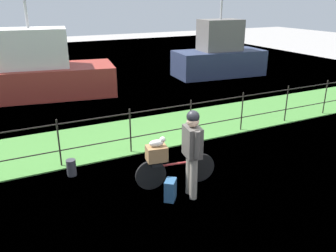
# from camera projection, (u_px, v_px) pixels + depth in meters

# --- Properties ---
(ground_plane) EXTENTS (60.00, 60.00, 0.00)m
(ground_plane) POSITION_uv_depth(u_px,v_px,m) (213.00, 189.00, 6.70)
(ground_plane) COLOR #9E9993
(grass_strip) EXTENTS (27.00, 2.40, 0.03)m
(grass_strip) POSITION_uv_depth(u_px,v_px,m) (146.00, 132.00, 9.48)
(grass_strip) COLOR #478438
(grass_strip) RESTS_ON ground
(harbor_water) EXTENTS (30.00, 30.00, 0.00)m
(harbor_water) POSITION_uv_depth(u_px,v_px,m) (84.00, 81.00, 15.37)
(harbor_water) COLOR #60849E
(harbor_water) RESTS_ON ground
(iron_fence) EXTENTS (18.04, 0.04, 1.10)m
(iron_fence) POSITION_uv_depth(u_px,v_px,m) (162.00, 123.00, 8.40)
(iron_fence) COLOR #28231E
(iron_fence) RESTS_ON ground
(bicycle_main) EXTENTS (1.61, 0.32, 0.61)m
(bicycle_main) POSITION_uv_depth(u_px,v_px,m) (175.00, 171.00, 6.73)
(bicycle_main) COLOR black
(bicycle_main) RESTS_ON ground
(wooden_crate) EXTENTS (0.42, 0.35, 0.29)m
(wooden_crate) POSITION_uv_depth(u_px,v_px,m) (157.00, 153.00, 6.48)
(wooden_crate) COLOR olive
(wooden_crate) RESTS_ON bicycle_main
(terrier_dog) EXTENTS (0.32, 0.18, 0.18)m
(terrier_dog) POSITION_uv_depth(u_px,v_px,m) (158.00, 142.00, 6.41)
(terrier_dog) COLOR silver
(terrier_dog) RESTS_ON wooden_crate
(cyclist_person) EXTENTS (0.32, 0.53, 1.68)m
(cyclist_person) POSITION_uv_depth(u_px,v_px,m) (192.00, 147.00, 6.14)
(cyclist_person) COLOR gray
(cyclist_person) RESTS_ON ground
(backpack_on_paving) EXTENTS (0.32, 0.33, 0.40)m
(backpack_on_paving) POSITION_uv_depth(u_px,v_px,m) (170.00, 190.00, 6.29)
(backpack_on_paving) COLOR #28517A
(backpack_on_paving) RESTS_ON ground
(mooring_bollard) EXTENTS (0.20, 0.20, 0.35)m
(mooring_bollard) POSITION_uv_depth(u_px,v_px,m) (71.00, 168.00, 7.16)
(mooring_bollard) COLOR #38383D
(mooring_bollard) RESTS_ON ground
(moored_boat_near) EXTENTS (6.04, 3.11, 4.09)m
(moored_boat_near) POSITION_uv_depth(u_px,v_px,m) (34.00, 73.00, 12.71)
(moored_boat_near) COLOR #9E3328
(moored_boat_near) RESTS_ON ground
(moored_boat_mid) EXTENTS (4.36, 2.22, 4.18)m
(moored_boat_mid) POSITION_uv_depth(u_px,v_px,m) (219.00, 56.00, 16.20)
(moored_boat_mid) COLOR #2D3856
(moored_boat_mid) RESTS_ON ground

